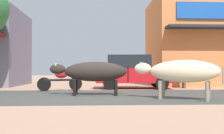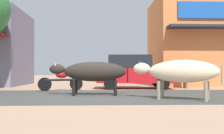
{
  "view_description": "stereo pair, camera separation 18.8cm",
  "coord_description": "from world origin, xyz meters",
  "px_view_note": "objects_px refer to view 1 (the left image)",
  "views": [
    {
      "loc": [
        0.02,
        -9.43,
        0.9
      ],
      "look_at": [
        0.63,
        1.22,
        1.04
      ],
      "focal_mm": 42.62,
      "sensor_mm": 36.0,
      "label": 1
    },
    {
      "loc": [
        0.21,
        -9.44,
        0.9
      ],
      "look_at": [
        0.63,
        1.22,
        1.04
      ],
      "focal_mm": 42.62,
      "sensor_mm": 36.0,
      "label": 2
    }
  ],
  "objects_px": {
    "cow_near_brown": "(94,72)",
    "cow_far_dark": "(181,72)",
    "pedestrian_by_shop": "(184,71)",
    "parked_motorcycle": "(61,80)",
    "parked_hatchback_car": "(133,72)"
  },
  "relations": [
    {
      "from": "cow_far_dark",
      "to": "pedestrian_by_shop",
      "type": "xyz_separation_m",
      "value": [
        1.81,
        5.19,
        -0.0
      ]
    },
    {
      "from": "parked_motorcycle",
      "to": "cow_far_dark",
      "type": "bearing_deg",
      "value": -42.99
    },
    {
      "from": "cow_near_brown",
      "to": "pedestrian_by_shop",
      "type": "xyz_separation_m",
      "value": [
        4.51,
        3.59,
        0.01
      ]
    },
    {
      "from": "parked_motorcycle",
      "to": "cow_far_dark",
      "type": "xyz_separation_m",
      "value": [
        4.19,
        -3.91,
        0.4
      ]
    },
    {
      "from": "pedestrian_by_shop",
      "to": "cow_near_brown",
      "type": "bearing_deg",
      "value": -141.48
    },
    {
      "from": "cow_near_brown",
      "to": "pedestrian_by_shop",
      "type": "bearing_deg",
      "value": 38.52
    },
    {
      "from": "parked_motorcycle",
      "to": "pedestrian_by_shop",
      "type": "height_order",
      "value": "pedestrian_by_shop"
    },
    {
      "from": "cow_near_brown",
      "to": "cow_far_dark",
      "type": "height_order",
      "value": "cow_far_dark"
    },
    {
      "from": "parked_motorcycle",
      "to": "pedestrian_by_shop",
      "type": "distance_m",
      "value": 6.15
    },
    {
      "from": "parked_hatchback_car",
      "to": "cow_near_brown",
      "type": "xyz_separation_m",
      "value": [
        -1.89,
        -3.47,
        0.01
      ]
    },
    {
      "from": "cow_far_dark",
      "to": "pedestrian_by_shop",
      "type": "relative_size",
      "value": 1.72
    },
    {
      "from": "parked_hatchback_car",
      "to": "parked_motorcycle",
      "type": "distance_m",
      "value": 3.6
    },
    {
      "from": "parked_motorcycle",
      "to": "cow_near_brown",
      "type": "bearing_deg",
      "value": -57.11
    },
    {
      "from": "cow_far_dark",
      "to": "parked_motorcycle",
      "type": "bearing_deg",
      "value": 137.01
    },
    {
      "from": "parked_motorcycle",
      "to": "cow_far_dark",
      "type": "height_order",
      "value": "cow_far_dark"
    }
  ]
}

